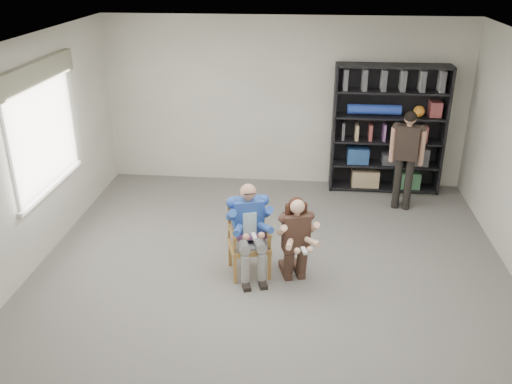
# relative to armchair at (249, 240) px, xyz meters

# --- Properties ---
(room_shell) EXTENTS (6.00, 7.00, 2.80)m
(room_shell) POSITION_rel_armchair_xyz_m (0.27, -0.46, 0.94)
(room_shell) COLOR beige
(room_shell) RESTS_ON ground
(floor) EXTENTS (6.00, 7.00, 0.01)m
(floor) POSITION_rel_armchair_xyz_m (0.27, -0.46, -0.46)
(floor) COLOR slate
(floor) RESTS_ON ground
(window_left) EXTENTS (0.16, 2.00, 1.75)m
(window_left) POSITION_rel_armchair_xyz_m (-2.68, 0.54, 1.17)
(window_left) COLOR white
(window_left) RESTS_ON room_shell
(armchair) EXTENTS (0.66, 0.65, 0.92)m
(armchair) POSITION_rel_armchair_xyz_m (0.00, 0.00, 0.00)
(armchair) COLOR #9E663A
(armchair) RESTS_ON floor
(seated_man) EXTENTS (0.70, 0.84, 1.20)m
(seated_man) POSITION_rel_armchair_xyz_m (0.00, 0.00, 0.14)
(seated_man) COLOR #2E589C
(seated_man) RESTS_ON floor
(kneeling_woman) EXTENTS (0.65, 0.84, 1.10)m
(kneeling_woman) POSITION_rel_armchair_xyz_m (0.58, -0.12, 0.09)
(kneeling_woman) COLOR #3C2C20
(kneeling_woman) RESTS_ON floor
(bookshelf) EXTENTS (1.80, 0.38, 2.10)m
(bookshelf) POSITION_rel_armchair_xyz_m (1.97, 2.82, 0.59)
(bookshelf) COLOR black
(bookshelf) RESTS_ON floor
(standing_man) EXTENTS (0.54, 0.39, 1.58)m
(standing_man) POSITION_rel_armchair_xyz_m (2.17, 2.08, 0.33)
(standing_man) COLOR black
(standing_man) RESTS_ON floor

